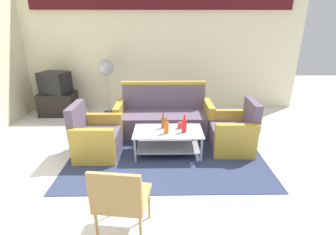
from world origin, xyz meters
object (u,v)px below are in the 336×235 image
at_px(couch, 164,118).
at_px(armchair_left, 96,138).
at_px(wicker_chair, 120,197).
at_px(armchair_right, 233,133).
at_px(cup, 180,125).
at_px(bottle_orange, 166,127).
at_px(coffee_table, 168,139).
at_px(tv_stand, 58,104).
at_px(bottle_red, 184,125).
at_px(bottle_brown, 163,122).
at_px(television, 55,83).
at_px(pedestal_fan, 106,71).

height_order(couch, armchair_left, couch).
bearing_deg(wicker_chair, armchair_right, 57.32).
bearing_deg(armchair_right, cup, 94.46).
relative_size(cup, wicker_chair, 0.12).
bearing_deg(bottle_orange, coffee_table, 72.73).
bearing_deg(couch, tv_stand, -24.59).
distance_m(couch, bottle_red, 0.94).
bearing_deg(armchair_left, tv_stand, -143.73).
distance_m(armchair_left, bottle_orange, 1.15).
distance_m(bottle_orange, tv_stand, 3.21).
relative_size(armchair_left, bottle_red, 2.91).
height_order(cup, wicker_chair, wicker_chair).
height_order(bottle_orange, tv_stand, bottle_orange).
xyz_separation_m(armchair_right, bottle_brown, (-1.18, -0.03, 0.22)).
height_order(armchair_left, tv_stand, armchair_left).
relative_size(coffee_table, bottle_brown, 4.24).
distance_m(coffee_table, bottle_brown, 0.28).
distance_m(armchair_left, armchair_right, 2.26).
height_order(armchair_right, bottle_red, armchair_right).
relative_size(coffee_table, wicker_chair, 1.31).
xyz_separation_m(armchair_right, television, (-3.62, 1.77, 0.47)).
xyz_separation_m(bottle_brown, wicker_chair, (-0.40, -1.84, -0.01)).
bearing_deg(tv_stand, wicker_chair, -60.58).
height_order(bottle_orange, television, television).
bearing_deg(pedestal_fan, television, -177.66).
distance_m(armchair_right, television, 4.06).
bearing_deg(cup, bottle_red, -69.46).
relative_size(coffee_table, tv_stand, 1.38).
bearing_deg(wicker_chair, couch, 88.18).
relative_size(coffee_table, pedestal_fan, 0.87).
xyz_separation_m(couch, television, (-2.46, 1.10, 0.44)).
distance_m(bottle_red, tv_stand, 3.41).
distance_m(armchair_right, coffee_table, 1.11).
bearing_deg(wicker_chair, pedestal_fan, 110.94).
distance_m(bottle_brown, bottle_orange, 0.22).
bearing_deg(cup, coffee_table, -152.08).
relative_size(coffee_table, television, 1.57).
xyz_separation_m(armchair_right, tv_stand, (-3.62, 1.76, -0.03)).
bearing_deg(armchair_left, coffee_table, 91.23).
bearing_deg(armchair_left, bottle_red, 89.23).
height_order(coffee_table, cup, cup).
bearing_deg(television, wicker_chair, 136.43).
height_order(armchair_right, bottle_brown, armchair_right).
xyz_separation_m(coffee_table, pedestal_fan, (-1.36, 1.96, 0.74)).
bearing_deg(tv_stand, armchair_left, -54.57).
height_order(armchair_right, cup, armchair_right).
height_order(couch, bottle_red, couch).
xyz_separation_m(coffee_table, cup, (0.20, 0.10, 0.19)).
bearing_deg(tv_stand, couch, -23.98).
relative_size(couch, bottle_orange, 6.78).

